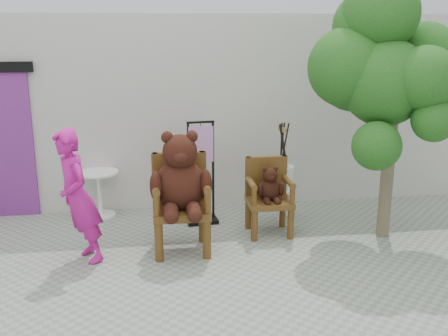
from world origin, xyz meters
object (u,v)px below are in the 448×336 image
object	(u,v)px
chair_small	(269,191)
cafe_table	(99,188)
display_stand	(201,184)
chair_big	(181,185)
stool_bucket	(284,177)
tree	(380,64)
person	(78,197)

from	to	relation	value
chair_small	cafe_table	world-z (taller)	chair_small
cafe_table	display_stand	world-z (taller)	display_stand
display_stand	chair_big	bearing A→B (deg)	-115.93
chair_small	stool_bucket	bearing A→B (deg)	56.75
chair_small	display_stand	distance (m)	1.04
stool_bucket	tree	bearing A→B (deg)	-40.79
cafe_table	display_stand	bearing A→B (deg)	-17.18
chair_big	display_stand	world-z (taller)	chair_big
person	cafe_table	xyz separation A→B (m)	(0.09, 1.62, -0.39)
cafe_table	chair_small	bearing A→B (deg)	-22.67
cafe_table	stool_bucket	world-z (taller)	stool_bucket
display_stand	stool_bucket	xyz separation A→B (m)	(1.23, -0.01, 0.06)
stool_bucket	chair_small	bearing A→B (deg)	-123.25
person	cafe_table	size ratio (longest dim) A/B	2.37
stool_bucket	tree	world-z (taller)	tree
person	display_stand	size ratio (longest dim) A/B	1.10
chair_big	chair_small	bearing A→B (deg)	20.35
display_stand	tree	bearing A→B (deg)	-27.71
chair_big	tree	world-z (taller)	tree
chair_small	tree	world-z (taller)	tree
display_stand	stool_bucket	bearing A→B (deg)	-6.95
display_stand	tree	size ratio (longest dim) A/B	0.44
chair_big	person	size ratio (longest dim) A/B	0.94
chair_big	cafe_table	xyz separation A→B (m)	(-1.15, 1.46, -0.44)
chair_big	person	world-z (taller)	person
person	cafe_table	bearing A→B (deg)	149.42
stool_bucket	tree	distance (m)	2.15
tree	person	bearing A→B (deg)	-175.76
cafe_table	stool_bucket	xyz separation A→B (m)	(2.74, -0.48, 0.20)
chair_small	tree	bearing A→B (deg)	-14.13
chair_big	display_stand	distance (m)	1.10
chair_big	cafe_table	distance (m)	1.91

